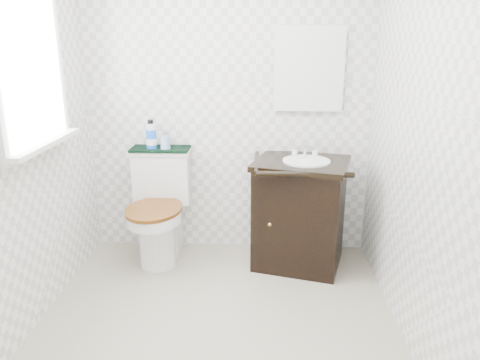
# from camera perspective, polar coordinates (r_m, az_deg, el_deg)

# --- Properties ---
(floor) EXTENTS (2.40, 2.40, 0.00)m
(floor) POSITION_cam_1_polar(r_m,az_deg,el_deg) (2.95, -2.93, -17.85)
(floor) COLOR #BDB498
(floor) RESTS_ON ground
(wall_back) EXTENTS (2.40, 0.00, 2.40)m
(wall_back) POSITION_cam_1_polar(r_m,az_deg,el_deg) (3.64, -1.41, 9.46)
(wall_back) COLOR white
(wall_back) RESTS_ON ground
(wall_front) EXTENTS (2.40, 0.00, 2.40)m
(wall_front) POSITION_cam_1_polar(r_m,az_deg,el_deg) (1.32, -8.69, -4.91)
(wall_front) COLOR white
(wall_front) RESTS_ON ground
(wall_left) EXTENTS (0.00, 2.40, 2.40)m
(wall_left) POSITION_cam_1_polar(r_m,az_deg,el_deg) (2.80, -26.48, 5.29)
(wall_left) COLOR white
(wall_left) RESTS_ON ground
(wall_right) EXTENTS (0.00, 2.40, 2.40)m
(wall_right) POSITION_cam_1_polar(r_m,az_deg,el_deg) (2.59, 21.73, 5.04)
(wall_right) COLOR white
(wall_right) RESTS_ON ground
(window) EXTENTS (0.02, 0.70, 0.90)m
(window) POSITION_cam_1_polar(r_m,az_deg,el_deg) (2.96, -24.57, 12.98)
(window) COLOR white
(window) RESTS_ON wall_left
(mirror) EXTENTS (0.50, 0.02, 0.60)m
(mirror) POSITION_cam_1_polar(r_m,az_deg,el_deg) (3.60, 8.41, 13.20)
(mirror) COLOR silver
(mirror) RESTS_ON wall_back
(toilet) EXTENTS (0.46, 0.65, 0.84)m
(toilet) POSITION_cam_1_polar(r_m,az_deg,el_deg) (3.70, -9.72, -3.99)
(toilet) COLOR white
(toilet) RESTS_ON floor
(vanity) EXTENTS (0.78, 0.72, 0.92)m
(vanity) POSITION_cam_1_polar(r_m,az_deg,el_deg) (3.55, 7.33, -3.73)
(vanity) COLOR black
(vanity) RESTS_ON floor
(trash_bin) EXTENTS (0.22, 0.19, 0.28)m
(trash_bin) POSITION_cam_1_polar(r_m,az_deg,el_deg) (3.74, 3.69, -7.27)
(trash_bin) COLOR silver
(trash_bin) RESTS_ON floor
(towel) EXTENTS (0.45, 0.22, 0.02)m
(towel) POSITION_cam_1_polar(r_m,az_deg,el_deg) (3.67, -9.70, 3.77)
(towel) COLOR black
(towel) RESTS_ON toilet
(mouthwash_bottle) EXTENTS (0.08, 0.08, 0.22)m
(mouthwash_bottle) POSITION_cam_1_polar(r_m,az_deg,el_deg) (3.64, -10.78, 5.37)
(mouthwash_bottle) COLOR blue
(mouthwash_bottle) RESTS_ON towel
(cup) EXTENTS (0.08, 0.08, 0.10)m
(cup) POSITION_cam_1_polar(r_m,az_deg,el_deg) (3.62, -9.09, 4.56)
(cup) COLOR #86A9DC
(cup) RESTS_ON towel
(soap_bar) EXTENTS (0.06, 0.04, 0.02)m
(soap_bar) POSITION_cam_1_polar(r_m,az_deg,el_deg) (3.53, 6.57, 2.96)
(soap_bar) COLOR #1C7586
(soap_bar) RESTS_ON vanity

